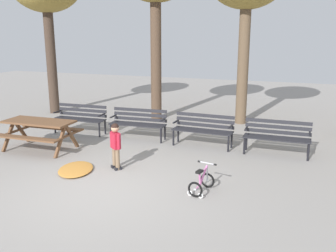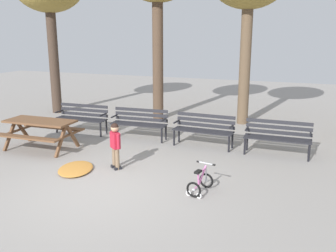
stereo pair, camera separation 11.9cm
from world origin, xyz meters
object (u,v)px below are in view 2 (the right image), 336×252
object	(u,v)px
picnic_table	(40,127)
park_bench_right	(204,128)
park_bench_far_left	(82,116)
park_bench_left	(140,121)
child_standing	(115,142)
park_bench_far_right	(278,135)
kids_bicycle	(200,183)

from	to	relation	value
picnic_table	park_bench_right	xyz separation A→B (m)	(3.88, 1.74, -0.08)
park_bench_right	park_bench_far_left	bearing A→B (deg)	179.26
park_bench_far_left	park_bench_left	size ratio (longest dim) A/B	1.00
park_bench_right	picnic_table	bearing A→B (deg)	-155.84
park_bench_left	picnic_table	bearing A→B (deg)	-137.53
park_bench_far_left	park_bench_right	distance (m)	3.81
picnic_table	child_standing	distance (m)	2.58
park_bench_far_right	kids_bicycle	distance (m)	3.10
kids_bicycle	child_standing	bearing A→B (deg)	164.52
park_bench_far_left	picnic_table	bearing A→B (deg)	-92.42
child_standing	kids_bicycle	size ratio (longest dim) A/B	1.72
park_bench_right	child_standing	distance (m)	2.72
picnic_table	park_bench_far_left	world-z (taller)	park_bench_far_left
picnic_table	park_bench_left	world-z (taller)	park_bench_left
park_bench_left	park_bench_right	distance (m)	1.91
picnic_table	child_standing	xyz separation A→B (m)	(2.51, -0.60, 0.02)
park_bench_far_left	park_bench_far_right	xyz separation A→B (m)	(5.70, -0.12, 0.00)
park_bench_left	park_bench_far_right	world-z (taller)	same
park_bench_right	child_standing	world-z (taller)	child_standing
park_bench_right	kids_bicycle	xyz separation A→B (m)	(0.75, -2.93, -0.31)
park_bench_far_right	park_bench_right	bearing A→B (deg)	177.82
park_bench_far_left	park_bench_far_right	distance (m)	5.70
child_standing	park_bench_right	bearing A→B (deg)	59.70
picnic_table	park_bench_left	size ratio (longest dim) A/B	1.13
park_bench_far_left	child_standing	size ratio (longest dim) A/B	1.55
park_bench_far_right	kids_bicycle	xyz separation A→B (m)	(-1.15, -2.86, -0.31)
park_bench_left	kids_bicycle	world-z (taller)	park_bench_left
park_bench_far_left	park_bench_far_right	world-z (taller)	same
picnic_table	kids_bicycle	distance (m)	4.80
picnic_table	park_bench_far_right	bearing A→B (deg)	16.11
picnic_table	park_bench_right	size ratio (longest dim) A/B	1.13
picnic_table	child_standing	world-z (taller)	child_standing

